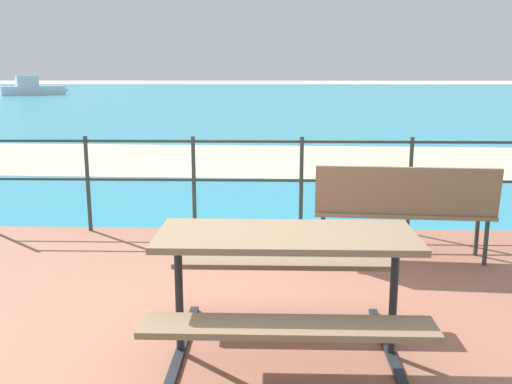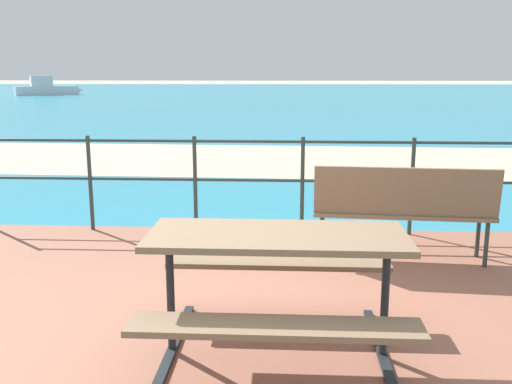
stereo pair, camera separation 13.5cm
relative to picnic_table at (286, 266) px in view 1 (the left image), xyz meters
The scene contains 8 objects.
ground_plane 0.82m from the picnic_table, 137.03° to the left, with size 240.00×240.00×0.00m, color beige.
patio_paving 0.79m from the picnic_table, 137.03° to the left, with size 6.40×5.20×0.06m, color #935B47.
sea_water 40.35m from the picnic_table, 90.52° to the left, with size 90.00×90.00×0.01m, color teal.
beach_strip 8.57m from the picnic_table, 92.45° to the left, with size 54.00×4.45×0.01m, color beige.
picnic_table is the anchor object (origin of this frame).
park_bench 2.18m from the picnic_table, 58.71° to the left, with size 1.67×0.54×0.92m.
railing_fence 2.82m from the picnic_table, 97.44° to the left, with size 5.94×0.04×1.07m.
boat_near 46.10m from the picnic_table, 114.69° to the left, with size 4.90×3.71×1.51m.
Camera 1 is at (0.29, -3.64, 1.81)m, focal length 39.81 mm.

